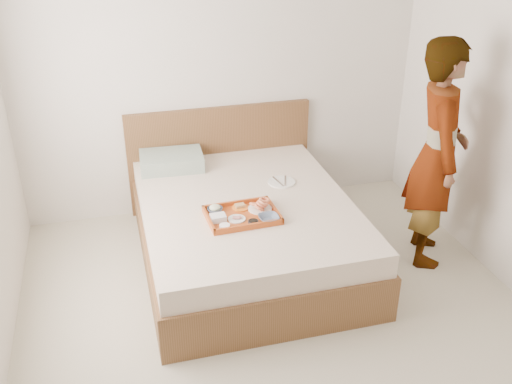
{
  "coord_description": "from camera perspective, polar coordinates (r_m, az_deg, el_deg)",
  "views": [
    {
      "loc": [
        -0.97,
        -2.75,
        2.61
      ],
      "look_at": [
        0.01,
        0.9,
        0.65
      ],
      "focal_mm": 40.62,
      "sensor_mm": 36.0,
      "label": 1
    }
  ],
  "objects": [
    {
      "name": "pillow",
      "position": [
        4.95,
        -8.32,
        3.06
      ],
      "size": [
        0.54,
        0.38,
        0.13
      ],
      "primitive_type": "cube",
      "rotation": [
        0.0,
        0.0,
        -0.05
      ],
      "color": "#94A793",
      "rests_on": "bed"
    },
    {
      "name": "bed",
      "position": [
        4.52,
        -0.94,
        -3.85
      ],
      "size": [
        1.65,
        2.0,
        0.53
      ],
      "primitive_type": "cube",
      "color": "brown",
      "rests_on": "ground"
    },
    {
      "name": "plastic_tub",
      "position": [
        4.1,
        -3.75,
        -2.56
      ],
      "size": [
        0.11,
        0.09,
        0.05
      ],
      "primitive_type": "cube",
      "rotation": [
        0.0,
        0.0,
        0.04
      ],
      "color": "silver",
      "rests_on": "tray"
    },
    {
      "name": "salad_bowl",
      "position": [
        4.21,
        -4.06,
        -1.77
      ],
      "size": [
        0.12,
        0.12,
        0.04
      ],
      "primitive_type": "imported",
      "rotation": [
        0.0,
        0.0,
        0.04
      ],
      "color": "#1B2844",
      "rests_on": "tray"
    },
    {
      "name": "navy_bowl_big",
      "position": [
        4.1,
        1.26,
        -2.59
      ],
      "size": [
        0.15,
        0.15,
        0.04
      ],
      "primitive_type": "imported",
      "rotation": [
        0.0,
        0.0,
        0.04
      ],
      "color": "#1B2844",
      "rests_on": "tray"
    },
    {
      "name": "ground",
      "position": [
        3.91,
        3.33,
        -14.49
      ],
      "size": [
        3.5,
        4.0,
        0.01
      ],
      "primitive_type": "cube",
      "color": "beige",
      "rests_on": "ground"
    },
    {
      "name": "prawn_plate",
      "position": [
        4.24,
        0.4,
        -1.65
      ],
      "size": [
        0.18,
        0.18,
        0.01
      ],
      "primitive_type": "cylinder",
      "rotation": [
        0.0,
        0.0,
        0.04
      ],
      "color": "white",
      "rests_on": "tray"
    },
    {
      "name": "person",
      "position": [
        4.52,
        17.42,
        3.53
      ],
      "size": [
        0.63,
        0.75,
        1.75
      ],
      "primitive_type": "imported",
      "rotation": [
        0.0,
        0.0,
        1.19
      ],
      "color": "silver",
      "rests_on": "ground"
    },
    {
      "name": "cheese_round",
      "position": [
        4.01,
        -3.1,
        -3.41
      ],
      "size": [
        0.08,
        0.08,
        0.03
      ],
      "primitive_type": "cylinder",
      "rotation": [
        0.0,
        0.0,
        0.04
      ],
      "color": "white",
      "rests_on": "tray"
    },
    {
      "name": "bread_plate",
      "position": [
        4.26,
        -1.57,
        -1.55
      ],
      "size": [
        0.13,
        0.13,
        0.01
      ],
      "primitive_type": "cylinder",
      "rotation": [
        0.0,
        0.0,
        0.04
      ],
      "color": "orange",
      "rests_on": "tray"
    },
    {
      "name": "wall_back",
      "position": [
        5.02,
        -3.51,
        12.24
      ],
      "size": [
        3.5,
        0.01,
        2.6
      ],
      "primitive_type": "cube",
      "color": "silver",
      "rests_on": "ground"
    },
    {
      "name": "meat_plate",
      "position": [
        4.12,
        -1.91,
        -2.67
      ],
      "size": [
        0.13,
        0.13,
        0.01
      ],
      "primitive_type": "cylinder",
      "rotation": [
        0.0,
        0.0,
        0.04
      ],
      "color": "white",
      "rests_on": "tray"
    },
    {
      "name": "dinner_plate",
      "position": [
        4.67,
        2.53,
        0.99
      ],
      "size": [
        0.25,
        0.25,
        0.01
      ],
      "primitive_type": "cylinder",
      "rotation": [
        0.0,
        0.0,
        -0.14
      ],
      "color": "white",
      "rests_on": "bed"
    },
    {
      "name": "headboard",
      "position": [
        5.26,
        -3.57,
        3.42
      ],
      "size": [
        1.65,
        0.06,
        0.95
      ],
      "primitive_type": "cube",
      "color": "brown",
      "rests_on": "ground"
    },
    {
      "name": "sauce_dish",
      "position": [
        4.05,
        -0.28,
        -3.02
      ],
      "size": [
        0.08,
        0.08,
        0.03
      ],
      "primitive_type": "cylinder",
      "rotation": [
        0.0,
        0.0,
        0.04
      ],
      "color": "black",
      "rests_on": "tray"
    },
    {
      "name": "tray",
      "position": [
        4.16,
        -1.38,
        -2.27
      ],
      "size": [
        0.52,
        0.39,
        0.05
      ],
      "primitive_type": "cube",
      "rotation": [
        0.0,
        0.0,
        0.04
      ],
      "color": "#B14B1B",
      "rests_on": "bed"
    }
  ]
}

